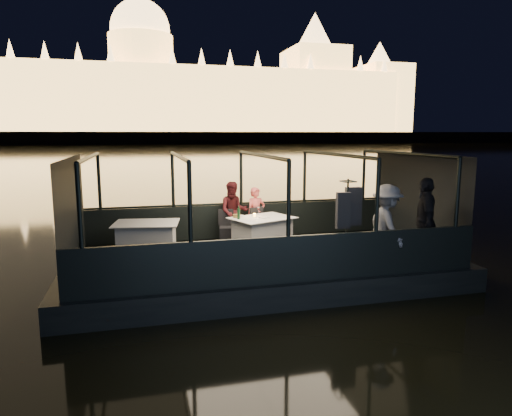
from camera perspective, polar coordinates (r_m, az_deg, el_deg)
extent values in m
plane|color=black|center=(89.93, -12.84, 6.92)|extent=(500.00, 500.00, 0.00)
cube|color=black|center=(10.69, 0.54, -8.56)|extent=(8.60, 4.40, 1.00)
cube|color=black|center=(10.56, 0.54, -6.08)|extent=(8.00, 4.00, 0.04)
cube|color=black|center=(12.35, -1.85, -1.59)|extent=(8.00, 0.08, 0.90)
cube|color=black|center=(8.59, 4.02, -6.45)|extent=(8.00, 0.08, 0.90)
cube|color=#423D33|center=(219.86, -13.90, 8.38)|extent=(400.00, 140.00, 6.00)
cube|color=white|center=(11.14, 0.78, -3.12)|extent=(1.74, 1.52, 0.77)
cube|color=silver|center=(10.80, -13.48, -3.77)|extent=(1.60, 1.27, 0.77)
cube|color=black|center=(11.68, -3.61, -2.24)|extent=(0.46, 0.46, 0.84)
cube|color=black|center=(11.63, 0.29, -2.27)|extent=(0.55, 0.55, 0.90)
imported|color=#D6554E|center=(11.91, 0.01, -0.52)|extent=(0.57, 0.44, 1.40)
imported|color=#411215|center=(11.90, -2.82, -0.54)|extent=(0.81, 0.67, 1.55)
imported|color=silver|center=(9.87, 16.01, -2.34)|extent=(0.70, 1.17, 1.75)
imported|color=black|center=(10.39, 20.31, -1.99)|extent=(0.91, 1.19, 1.87)
cylinder|color=#12331A|center=(10.83, -2.18, -0.63)|extent=(0.07, 0.07, 0.32)
cylinder|color=olive|center=(11.07, -2.43, -0.99)|extent=(0.23, 0.23, 0.07)
cylinder|color=#FFB33F|center=(11.15, -0.20, -0.91)|extent=(0.07, 0.07, 0.09)
cylinder|color=silver|center=(11.07, 0.98, -1.15)|extent=(0.27, 0.27, 0.02)
cylinder|color=silver|center=(11.24, -2.05, -1.00)|extent=(0.27, 0.27, 0.02)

